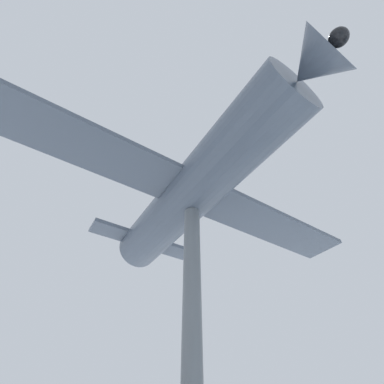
% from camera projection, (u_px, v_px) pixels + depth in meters
% --- Properties ---
extents(support_pylon_central, '(0.53, 0.53, 7.44)m').
position_uv_depth(support_pylon_central, '(192.00, 326.00, 6.59)').
color(support_pylon_central, slate).
rests_on(support_pylon_central, ground_plane).
extents(suspended_airplane, '(15.89, 11.66, 2.99)m').
position_uv_depth(suspended_airplane, '(195.00, 188.00, 9.62)').
color(suspended_airplane, '#4C5666').
rests_on(suspended_airplane, support_pylon_central).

